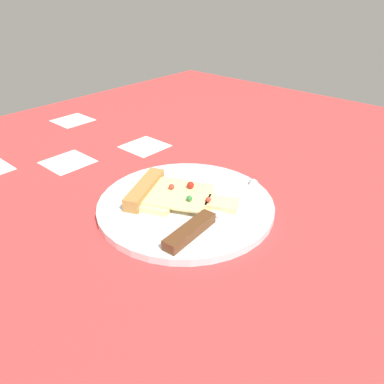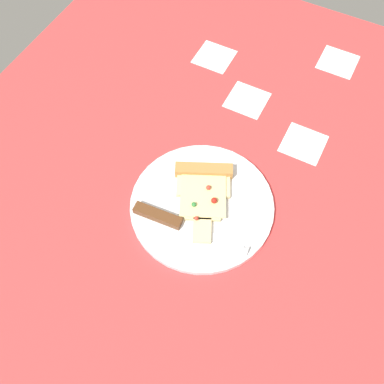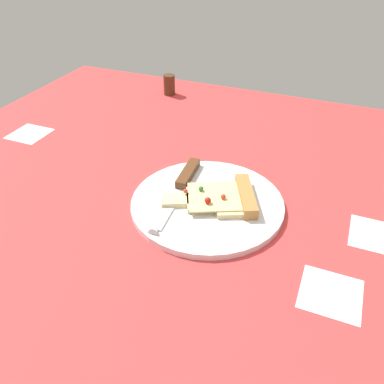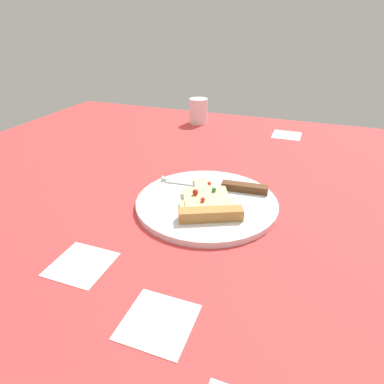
{
  "view_description": "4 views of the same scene",
  "coord_description": "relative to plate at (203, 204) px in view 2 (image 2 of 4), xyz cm",
  "views": [
    {
      "loc": [
        35.19,
        -47.98,
        33.42
      ],
      "look_at": [
        1.79,
        -10.27,
        3.99
      ],
      "focal_mm": 34.27,
      "sensor_mm": 36.0,
      "label": 1
    },
    {
      "loc": [
        38.11,
        7.54,
        79.63
      ],
      "look_at": [
        -0.6,
        -12.44,
        3.1
      ],
      "focal_mm": 40.98,
      "sensor_mm": 36.0,
      "label": 2
    },
    {
      "loc": [
        -20.25,
        47.09,
        46.98
      ],
      "look_at": [
        2.93,
        -9.24,
        2.96
      ],
      "focal_mm": 36.99,
      "sensor_mm": 36.0,
      "label": 3
    },
    {
      "loc": [
        -57.01,
        -27.61,
        35.2
      ],
      "look_at": [
        -0.69,
        -6.84,
        2.93
      ],
      "focal_mm": 30.96,
      "sensor_mm": 36.0,
      "label": 4
    }
  ],
  "objects": [
    {
      "name": "plate",
      "position": [
        0.0,
        0.0,
        0.0
      ],
      "size": [
        29.31,
        29.31,
        1.25
      ],
      "primitive_type": "cylinder",
      "color": "silver",
      "rests_on": "ground_plane"
    },
    {
      "name": "pizza_slice",
      "position": [
        -2.36,
        -1.09,
        1.41
      ],
      "size": [
        19.07,
        14.81,
        2.51
      ],
      "rotation": [
        0.0,
        0.0,
        5.15
      ],
      "color": "beige",
      "rests_on": "plate"
    },
    {
      "name": "knife",
      "position": [
        6.77,
        -1.9,
        1.23
      ],
      "size": [
        3.99,
        24.09,
        2.45
      ],
      "rotation": [
        0.0,
        0.0,
        6.36
      ],
      "color": "silver",
      "rests_on": "plate"
    },
    {
      "name": "ground_plane",
      "position": [
        0.37,
        9.83,
        -2.12
      ],
      "size": [
        141.85,
        141.85,
        3.0
      ],
      "color": "#D13838",
      "rests_on": "ground"
    }
  ]
}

